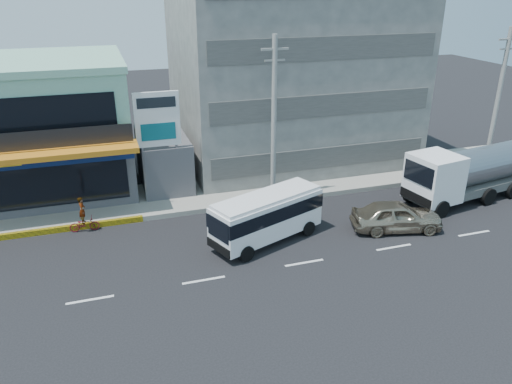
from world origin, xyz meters
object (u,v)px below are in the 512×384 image
at_px(satellite_dish, 164,139).
at_px(billboard, 158,126).
at_px(utility_pole_near, 274,121).
at_px(minibus, 267,214).
at_px(motorcycle_rider, 84,220).
at_px(shop_building, 29,131).
at_px(concrete_building, 291,65).
at_px(tanker_truck, 465,173).
at_px(utility_pole_far, 497,102).
at_px(sedan, 397,216).

relative_size(satellite_dish, billboard, 0.22).
bearing_deg(utility_pole_near, minibus, -113.20).
bearing_deg(minibus, satellite_dish, 115.82).
bearing_deg(motorcycle_rider, minibus, -23.94).
bearing_deg(shop_building, billboard, -32.32).
xyz_separation_m(concrete_building, satellite_dish, (-10.00, -4.00, -3.42)).
bearing_deg(billboard, utility_pole_near, -15.48).
distance_m(utility_pole_near, minibus, 6.22).
height_order(shop_building, utility_pole_near, utility_pole_near).
bearing_deg(minibus, tanker_truck, 5.30).
bearing_deg(utility_pole_far, minibus, -165.47).
bearing_deg(motorcycle_rider, sedan, -17.27).
distance_m(tanker_truck, motorcycle_rider, 22.65).
xyz_separation_m(concrete_building, utility_pole_far, (12.00, -7.60, -1.85)).
height_order(satellite_dish, utility_pole_far, utility_pole_far).
height_order(shop_building, motorcycle_rider, shop_building).
height_order(utility_pole_far, tanker_truck, utility_pole_far).
height_order(tanker_truck, motorcycle_rider, tanker_truck).
bearing_deg(utility_pole_near, sedan, -47.70).
height_order(shop_building, utility_pole_far, utility_pole_far).
bearing_deg(utility_pole_near, motorcycle_rider, -176.92).
relative_size(utility_pole_far, tanker_truck, 1.13).
bearing_deg(utility_pole_far, utility_pole_near, 180.00).
bearing_deg(utility_pole_near, billboard, 164.52).
relative_size(satellite_dish, motorcycle_rider, 0.75).
relative_size(satellite_dish, sedan, 0.31).
height_order(concrete_building, motorcycle_rider, concrete_building).
xyz_separation_m(utility_pole_near, tanker_truck, (11.29, -3.43, -3.34)).
bearing_deg(utility_pole_far, sedan, -152.37).
bearing_deg(concrete_building, satellite_dish, -158.20).
bearing_deg(minibus, utility_pole_far, 14.53).
height_order(shop_building, tanker_truck, shop_building).
relative_size(billboard, minibus, 1.06).
relative_size(shop_building, motorcycle_rider, 6.16).
height_order(satellite_dish, sedan, satellite_dish).
relative_size(concrete_building, utility_pole_near, 1.60).
distance_m(billboard, minibus, 8.57).
xyz_separation_m(billboard, utility_pole_far, (22.50, -1.80, 0.22)).
xyz_separation_m(billboard, motorcycle_rider, (-4.66, -2.40, -4.26)).
distance_m(satellite_dish, motorcycle_rider, 7.26).
distance_m(sedan, motorcycle_rider, 17.09).
distance_m(minibus, sedan, 7.27).
relative_size(billboard, motorcycle_rider, 3.43).
bearing_deg(concrete_building, shop_building, -176.65).
relative_size(concrete_building, satellite_dish, 10.67).
xyz_separation_m(shop_building, concrete_building, (18.00, 1.05, 3.00)).
bearing_deg(concrete_building, sedan, -84.99).
bearing_deg(tanker_truck, sedan, -159.92).
xyz_separation_m(utility_pole_near, utility_pole_far, (16.00, 0.00, 0.00)).
bearing_deg(sedan, satellite_dish, 63.68).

